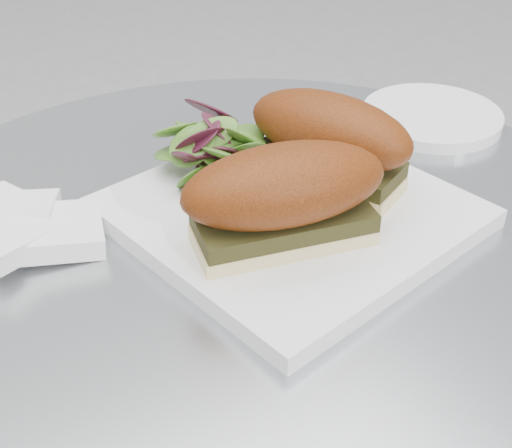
{
  "coord_description": "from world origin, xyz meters",
  "views": [
    {
      "loc": [
        -0.22,
        -0.39,
        1.07
      ],
      "look_at": [
        -0.0,
        -0.01,
        0.77
      ],
      "focal_mm": 50.0,
      "sensor_mm": 36.0,
      "label": 1
    }
  ],
  "objects": [
    {
      "name": "sandwich_left",
      "position": [
        0.02,
        -0.01,
        0.79
      ],
      "size": [
        0.17,
        0.1,
        0.08
      ],
      "rotation": [
        0.0,
        0.0,
        -0.2
      ],
      "color": "beige",
      "rests_on": "plate"
    },
    {
      "name": "napkin",
      "position": [
        -0.14,
        0.1,
        0.74
      ],
      "size": [
        0.13,
        0.13,
        0.02
      ],
      "primitive_type": null,
      "rotation": [
        0.0,
        0.0,
        0.24
      ],
      "color": "white",
      "rests_on": "table"
    },
    {
      "name": "sandwich_right",
      "position": [
        0.1,
        0.04,
        0.79
      ],
      "size": [
        0.13,
        0.16,
        0.08
      ],
      "rotation": [
        0.0,
        0.0,
        -1.11
      ],
      "color": "beige",
      "rests_on": "plate"
    },
    {
      "name": "saucer",
      "position": [
        0.28,
        0.11,
        0.74
      ],
      "size": [
        0.15,
        0.15,
        0.01
      ],
      "primitive_type": "cylinder",
      "color": "white",
      "rests_on": "table"
    },
    {
      "name": "plate",
      "position": [
        0.05,
        0.03,
        0.74
      ],
      "size": [
        0.3,
        0.3,
        0.02
      ],
      "primitive_type": "cube",
      "rotation": [
        0.0,
        0.0,
        0.21
      ],
      "color": "white",
      "rests_on": "table"
    },
    {
      "name": "salad",
      "position": [
        0.01,
        0.1,
        0.77
      ],
      "size": [
        0.11,
        0.11,
        0.05
      ],
      "primitive_type": null,
      "color": "#52842B",
      "rests_on": "plate"
    }
  ]
}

